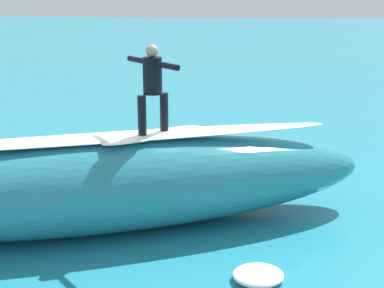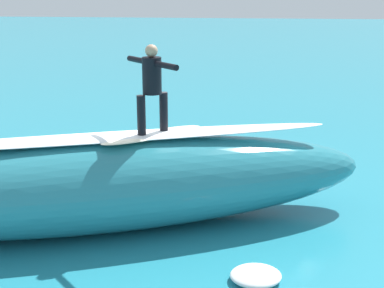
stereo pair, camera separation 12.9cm
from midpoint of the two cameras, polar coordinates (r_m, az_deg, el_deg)
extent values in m
plane|color=teal|center=(11.54, -5.56, -5.44)|extent=(120.00, 120.00, 0.00)
ellipsoid|color=teal|center=(9.91, -9.09, -4.19)|extent=(10.03, 5.28, 1.64)
ellipsoid|color=white|center=(9.65, -9.32, 0.61)|extent=(8.18, 3.55, 0.08)
ellipsoid|color=#EAE5C6|center=(9.76, -3.65, 0.95)|extent=(1.86, 1.81, 0.07)
cylinder|color=black|center=(9.54, -4.85, 2.95)|extent=(0.15, 0.15, 0.70)
cylinder|color=black|center=(9.79, -2.56, 3.34)|extent=(0.15, 0.15, 0.70)
cylinder|color=black|center=(9.54, -3.76, 7.03)|extent=(0.47, 0.47, 0.63)
sphere|color=tan|center=(9.48, -3.81, 9.55)|extent=(0.22, 0.22, 0.22)
cylinder|color=black|center=(9.14, -2.22, 8.04)|extent=(0.46, 0.48, 0.10)
cylinder|color=black|center=(9.88, -5.24, 8.61)|extent=(0.46, 0.48, 0.10)
ellipsoid|color=#33B2D1|center=(11.85, 3.64, -4.62)|extent=(2.05, 1.94, 0.06)
cylinder|color=black|center=(11.79, 3.66, -3.78)|extent=(0.84, 0.81, 0.31)
sphere|color=tan|center=(12.09, 5.60, -2.99)|extent=(0.22, 0.22, 0.22)
cylinder|color=black|center=(11.29, 0.83, -5.13)|extent=(0.62, 0.59, 0.14)
cylinder|color=black|center=(11.43, 0.29, -4.87)|extent=(0.62, 0.59, 0.14)
ellipsoid|color=white|center=(8.48, 7.03, -13.29)|extent=(0.93, 0.89, 0.18)
ellipsoid|color=white|center=(11.56, -4.85, -5.08)|extent=(0.67, 0.76, 0.11)
camera|label=1|loc=(0.06, -89.65, 0.10)|focal=51.83mm
camera|label=2|loc=(0.06, 90.35, -0.10)|focal=51.83mm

